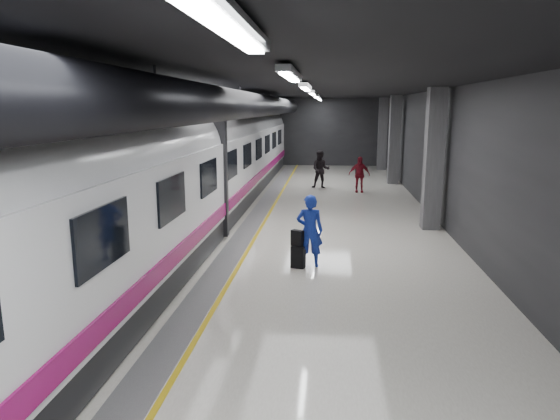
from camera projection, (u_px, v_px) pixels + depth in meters
name	position (u px, v px, depth m)	size (l,w,h in m)	color
ground	(286.00, 241.00, 14.81)	(40.00, 40.00, 0.00)	white
platform_hall	(279.00, 119.00, 15.06)	(10.02, 40.02, 4.51)	black
train	(176.00, 170.00, 14.71)	(3.05, 38.00, 4.05)	black
traveler_main	(310.00, 231.00, 12.26)	(0.66, 0.43, 1.81)	#1A34C7
suitcase_main	(298.00, 257.00, 12.25)	(0.33, 0.21, 0.54)	black
shoulder_bag	(297.00, 238.00, 12.19)	(0.30, 0.16, 0.39)	black
traveler_far_a	(321.00, 170.00, 24.28)	(0.90, 0.70, 1.84)	black
traveler_far_b	(359.00, 174.00, 23.17)	(0.97, 0.41, 1.66)	maroon
suitcase_far	(359.00, 172.00, 28.51)	(0.37, 0.24, 0.54)	black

